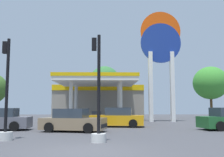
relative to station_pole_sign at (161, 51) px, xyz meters
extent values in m
plane|color=#47474C|center=(-6.38, -18.29, -7.35)|extent=(90.00, 90.00, 0.00)
cube|color=gray|center=(-6.63, 5.03, -5.37)|extent=(10.08, 6.52, 3.96)
cube|color=#EAB70C|center=(-6.63, 1.72, -3.74)|extent=(10.08, 0.12, 0.60)
cube|color=white|center=(-6.63, -2.09, -3.47)|extent=(7.24, 7.11, 0.35)
cube|color=#EAB70C|center=(-6.63, -2.09, -3.15)|extent=(7.34, 7.21, 0.30)
cylinder|color=silver|center=(-8.81, -4.04, -5.50)|extent=(0.32, 0.32, 3.70)
cylinder|color=silver|center=(-4.46, -4.04, -5.50)|extent=(0.32, 0.32, 3.70)
cylinder|color=silver|center=(-8.81, -0.13, -5.50)|extent=(0.32, 0.32, 3.70)
cylinder|color=silver|center=(-4.46, -0.13, -5.50)|extent=(0.32, 0.32, 3.70)
cube|color=#4C4C51|center=(-6.63, -2.09, -6.80)|extent=(0.90, 0.60, 1.10)
cube|color=white|center=(-1.13, -0.01, -3.72)|extent=(0.40, 0.56, 7.26)
cube|color=white|center=(1.13, -0.01, -3.72)|extent=(0.40, 0.56, 7.26)
cylinder|color=navy|center=(0.00, -0.01, 0.86)|extent=(4.22, 0.22, 4.22)
cylinder|color=#EA4C0C|center=(0.00, 0.01, 2.13)|extent=(4.22, 0.22, 4.22)
cube|color=white|center=(0.00, 0.05, 1.49)|extent=(3.89, 0.08, 0.76)
cylinder|color=black|center=(-11.44, -10.54, -7.04)|extent=(0.61, 0.23, 0.61)
cylinder|color=black|center=(-11.50, -8.91, -7.04)|extent=(0.61, 0.23, 0.61)
cube|color=#2D3842|center=(-12.56, -9.77, -6.22)|extent=(1.95, 1.55, 0.61)
cylinder|color=black|center=(-6.26, -7.71, -7.04)|extent=(0.64, 0.29, 0.62)
cylinder|color=black|center=(-6.04, -6.06, -7.04)|extent=(0.64, 0.29, 0.62)
cylinder|color=black|center=(-3.77, -8.04, -7.04)|extent=(0.64, 0.29, 0.62)
cylinder|color=black|center=(-3.55, -6.39, -7.04)|extent=(0.64, 0.29, 0.62)
cube|color=orange|center=(-4.90, -7.05, -6.83)|extent=(4.25, 2.22, 0.73)
cube|color=#2D3842|center=(-4.76, -7.07, -6.20)|extent=(2.12, 1.75, 0.62)
cube|color=black|center=(-6.88, -6.78, -6.94)|extent=(0.33, 1.62, 0.23)
cylinder|color=black|center=(1.14, -9.22, -7.04)|extent=(0.64, 0.30, 0.62)
cylinder|color=black|center=(1.39, -10.86, -7.04)|extent=(0.64, 0.30, 0.62)
cylinder|color=black|center=(-6.36, -10.44, -7.05)|extent=(0.62, 0.33, 0.59)
cylinder|color=black|center=(-6.72, -12.00, -7.05)|extent=(0.62, 0.33, 0.59)
cylinder|color=black|center=(-8.72, -9.90, -7.05)|extent=(0.62, 0.33, 0.59)
cylinder|color=black|center=(-9.08, -11.45, -7.05)|extent=(0.62, 0.33, 0.59)
cube|color=#8C7556|center=(-7.72, -10.95, -6.85)|extent=(4.16, 2.46, 0.70)
cube|color=#2D3842|center=(-7.86, -10.92, -6.24)|extent=(2.13, 1.83, 0.59)
cube|color=black|center=(-5.86, -11.38, -6.96)|extent=(0.46, 1.54, 0.22)
cylinder|color=silver|center=(-10.25, -15.23, -7.15)|extent=(0.65, 0.65, 0.39)
cylinder|color=black|center=(-10.25, -15.23, -4.81)|extent=(0.14, 0.14, 4.29)
cube|color=black|center=(-10.47, -15.07, -3.05)|extent=(0.21, 0.20, 0.57)
sphere|color=red|center=(-10.47, -14.94, -2.87)|extent=(0.15, 0.15, 0.15)
sphere|color=#D89E0C|center=(-10.47, -14.94, -3.05)|extent=(0.15, 0.15, 0.15)
sphere|color=green|center=(-10.47, -14.94, -3.23)|extent=(0.15, 0.15, 0.15)
cylinder|color=silver|center=(-6.01, -15.97, -7.16)|extent=(0.63, 0.63, 0.37)
cylinder|color=black|center=(-6.01, -15.97, -4.82)|extent=(0.14, 0.14, 4.31)
cube|color=black|center=(-6.23, -15.81, -3.05)|extent=(0.21, 0.20, 0.57)
sphere|color=red|center=(-6.23, -15.68, -2.87)|extent=(0.15, 0.15, 0.15)
sphere|color=#D89E0C|center=(-6.23, -15.68, -3.05)|extent=(0.15, 0.15, 0.15)
sphere|color=green|center=(-6.23, -15.68, -3.23)|extent=(0.15, 0.15, 0.15)
cylinder|color=brown|center=(-6.00, 11.98, -5.63)|extent=(0.31, 0.31, 3.44)
ellipsoid|color=#38783C|center=(-6.00, 11.98, -2.18)|extent=(4.59, 4.59, 4.73)
cylinder|color=brown|center=(8.65, 9.03, -5.83)|extent=(0.34, 0.34, 3.02)
ellipsoid|color=#3E9133|center=(8.65, 9.03, -2.54)|extent=(4.75, 4.75, 4.52)
camera|label=1|loc=(-5.66, -27.60, -5.84)|focal=43.05mm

